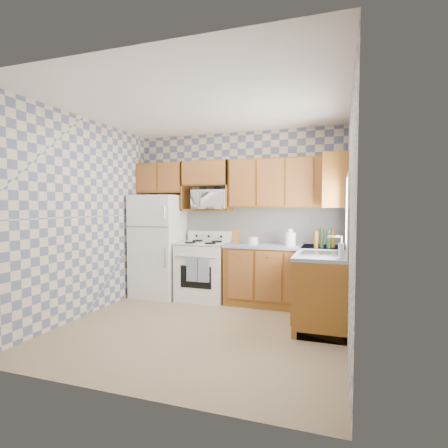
% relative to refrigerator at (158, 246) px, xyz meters
% --- Properties ---
extents(floor, '(3.40, 3.40, 0.00)m').
position_rel_refrigerator_xyz_m(floor, '(1.27, -1.25, -0.84)').
color(floor, '#917A5B').
rests_on(floor, ground).
extents(back_wall, '(3.40, 0.02, 2.70)m').
position_rel_refrigerator_xyz_m(back_wall, '(1.27, 0.35, 0.51)').
color(back_wall, slate).
rests_on(back_wall, ground).
extents(right_wall, '(0.02, 3.20, 2.70)m').
position_rel_refrigerator_xyz_m(right_wall, '(2.97, -1.25, 0.51)').
color(right_wall, slate).
rests_on(right_wall, ground).
extents(backsplash_back, '(2.60, 0.02, 0.56)m').
position_rel_refrigerator_xyz_m(backsplash_back, '(1.68, 0.34, 0.36)').
color(backsplash_back, white).
rests_on(backsplash_back, back_wall).
extents(backsplash_right, '(0.02, 1.60, 0.56)m').
position_rel_refrigerator_xyz_m(backsplash_right, '(2.96, -0.45, 0.36)').
color(backsplash_right, white).
rests_on(backsplash_right, right_wall).
extents(refrigerator, '(0.75, 0.70, 1.68)m').
position_rel_refrigerator_xyz_m(refrigerator, '(0.00, 0.00, 0.00)').
color(refrigerator, white).
rests_on(refrigerator, floor).
extents(stove_body, '(0.76, 0.65, 0.90)m').
position_rel_refrigerator_xyz_m(stove_body, '(0.80, 0.03, -0.39)').
color(stove_body, white).
rests_on(stove_body, floor).
extents(cooktop, '(0.76, 0.65, 0.02)m').
position_rel_refrigerator_xyz_m(cooktop, '(0.80, 0.03, 0.07)').
color(cooktop, silver).
rests_on(cooktop, stove_body).
extents(backguard, '(0.76, 0.08, 0.17)m').
position_rel_refrigerator_xyz_m(backguard, '(0.80, 0.30, 0.16)').
color(backguard, white).
rests_on(backguard, cooktop).
extents(dish_towel_left, '(0.18, 0.02, 0.37)m').
position_rel_refrigerator_xyz_m(dish_towel_left, '(0.75, -0.32, -0.30)').
color(dish_towel_left, navy).
rests_on(dish_towel_left, stove_body).
extents(dish_towel_right, '(0.18, 0.02, 0.37)m').
position_rel_refrigerator_xyz_m(dish_towel_right, '(0.94, -0.32, -0.30)').
color(dish_towel_right, navy).
rests_on(dish_towel_right, stove_body).
extents(base_cabinets_back, '(1.75, 0.60, 0.88)m').
position_rel_refrigerator_xyz_m(base_cabinets_back, '(2.10, 0.05, -0.40)').
color(base_cabinets_back, brown).
rests_on(base_cabinets_back, floor).
extents(base_cabinets_right, '(0.60, 1.60, 0.88)m').
position_rel_refrigerator_xyz_m(base_cabinets_right, '(2.67, -0.45, -0.40)').
color(base_cabinets_right, brown).
rests_on(base_cabinets_right, floor).
extents(countertop_back, '(1.77, 0.63, 0.04)m').
position_rel_refrigerator_xyz_m(countertop_back, '(2.10, 0.05, 0.06)').
color(countertop_back, slate).
rests_on(countertop_back, base_cabinets_back).
extents(countertop_right, '(0.63, 1.60, 0.04)m').
position_rel_refrigerator_xyz_m(countertop_right, '(2.67, -0.45, 0.06)').
color(countertop_right, slate).
rests_on(countertop_right, base_cabinets_right).
extents(upper_cabinets_back, '(1.75, 0.33, 0.74)m').
position_rel_refrigerator_xyz_m(upper_cabinets_back, '(2.10, 0.19, 1.01)').
color(upper_cabinets_back, brown).
rests_on(upper_cabinets_back, back_wall).
extents(upper_cabinets_fridge, '(0.82, 0.33, 0.50)m').
position_rel_refrigerator_xyz_m(upper_cabinets_fridge, '(-0.02, 0.19, 1.13)').
color(upper_cabinets_fridge, brown).
rests_on(upper_cabinets_fridge, back_wall).
extents(upper_cabinets_right, '(0.33, 0.70, 0.74)m').
position_rel_refrigerator_xyz_m(upper_cabinets_right, '(2.81, 0.00, 1.01)').
color(upper_cabinets_right, brown).
rests_on(upper_cabinets_right, right_wall).
extents(microwave_shelf, '(0.80, 0.33, 0.03)m').
position_rel_refrigerator_xyz_m(microwave_shelf, '(0.80, 0.19, 0.60)').
color(microwave_shelf, brown).
rests_on(microwave_shelf, back_wall).
extents(microwave, '(0.59, 0.42, 0.31)m').
position_rel_refrigerator_xyz_m(microwave, '(0.89, 0.13, 0.77)').
color(microwave, white).
rests_on(microwave, microwave_shelf).
extents(sink, '(0.48, 0.40, 0.03)m').
position_rel_refrigerator_xyz_m(sink, '(2.67, -0.80, 0.09)').
color(sink, '#B7B7BC').
rests_on(sink, countertop_right).
extents(window, '(0.02, 0.66, 0.86)m').
position_rel_refrigerator_xyz_m(window, '(2.96, -0.80, 0.61)').
color(window, silver).
rests_on(window, right_wall).
extents(bottle_0, '(0.06, 0.06, 0.28)m').
position_rel_refrigerator_xyz_m(bottle_0, '(2.64, -0.11, 0.22)').
color(bottle_0, black).
rests_on(bottle_0, countertop_back).
extents(bottle_1, '(0.06, 0.06, 0.26)m').
position_rel_refrigerator_xyz_m(bottle_1, '(2.74, -0.17, 0.21)').
color(bottle_1, black).
rests_on(bottle_1, countertop_back).
extents(bottle_2, '(0.06, 0.06, 0.24)m').
position_rel_refrigerator_xyz_m(bottle_2, '(2.79, -0.07, 0.20)').
color(bottle_2, brown).
rests_on(bottle_2, countertop_back).
extents(bottle_3, '(0.06, 0.06, 0.22)m').
position_rel_refrigerator_xyz_m(bottle_3, '(2.57, -0.19, 0.19)').
color(bottle_3, brown).
rests_on(bottle_3, countertop_back).
extents(knife_block, '(0.13, 0.13, 0.22)m').
position_rel_refrigerator_xyz_m(knife_block, '(1.37, -0.08, 0.19)').
color(knife_block, brown).
rests_on(knife_block, countertop_back).
extents(electric_kettle, '(0.16, 0.16, 0.20)m').
position_rel_refrigerator_xyz_m(electric_kettle, '(2.19, -0.02, 0.18)').
color(electric_kettle, white).
rests_on(electric_kettle, countertop_back).
extents(food_containers, '(0.17, 0.17, 0.11)m').
position_rel_refrigerator_xyz_m(food_containers, '(1.62, 0.02, 0.14)').
color(food_containers, beige).
rests_on(food_containers, countertop_back).
extents(soap_bottle, '(0.06, 0.06, 0.17)m').
position_rel_refrigerator_xyz_m(soap_bottle, '(2.89, -1.09, 0.17)').
color(soap_bottle, beige).
rests_on(soap_bottle, countertop_right).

